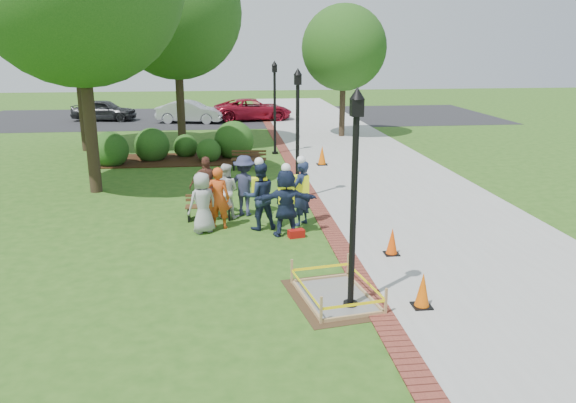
{
  "coord_description": "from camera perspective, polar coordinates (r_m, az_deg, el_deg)",
  "views": [
    {
      "loc": [
        -1.13,
        -12.86,
        4.99
      ],
      "look_at": [
        0.5,
        1.2,
        1.0
      ],
      "focal_mm": 35.0,
      "sensor_mm": 36.0,
      "label": 1
    }
  ],
  "objects": [
    {
      "name": "bench_far",
      "position": [
        23.11,
        -3.99,
        3.86
      ],
      "size": [
        1.46,
        0.62,
        0.77
      ],
      "color": "#50321B",
      "rests_on": "ground"
    },
    {
      "name": "brick_edging",
      "position": [
        23.57,
        0.56,
        3.56
      ],
      "size": [
        0.5,
        60.0,
        0.03
      ],
      "primitive_type": "cube",
      "color": "maroon",
      "rests_on": "ground"
    },
    {
      "name": "ground",
      "position": [
        13.84,
        -1.49,
        -5.4
      ],
      "size": [
        100.0,
        100.0,
        0.0
      ],
      "primitive_type": "plane",
      "color": "#285116",
      "rests_on": "ground"
    },
    {
      "name": "shrub_c",
      "position": [
        24.98,
        -8.01,
        4.07
      ],
      "size": [
        1.08,
        1.08,
        1.08
      ],
      "primitive_type": "sphere",
      "color": "#184814",
      "rests_on": "ground"
    },
    {
      "name": "casual_person_c",
      "position": [
        16.61,
        -6.36,
        1.08
      ],
      "size": [
        0.6,
        0.47,
        1.63
      ],
      "color": "silver",
      "rests_on": "ground"
    },
    {
      "name": "casual_person_d",
      "position": [
        16.85,
        -8.2,
        1.52
      ],
      "size": [
        0.61,
        0.43,
        1.8
      ],
      "color": "brown",
      "rests_on": "ground"
    },
    {
      "name": "tree_far",
      "position": [
        28.58,
        -21.01,
        17.36
      ],
      "size": [
        6.24,
        6.24,
        9.42
      ],
      "color": "#3D2D1E",
      "rests_on": "ground"
    },
    {
      "name": "shrub_d",
      "position": [
        25.75,
        -5.45,
        4.5
      ],
      "size": [
        1.78,
        1.78,
        1.78
      ],
      "primitive_type": "sphere",
      "color": "#184814",
      "rests_on": "ground"
    },
    {
      "name": "toolbox",
      "position": [
        14.99,
        0.84,
        -3.27
      ],
      "size": [
        0.47,
        0.32,
        0.21
      ],
      "primitive_type": "cube",
      "rotation": [
        0.0,
        0.0,
        0.22
      ],
      "color": "#A4110C",
      "rests_on": "ground"
    },
    {
      "name": "lamp_far",
      "position": [
        26.09,
        -1.36,
        10.23
      ],
      "size": [
        0.28,
        0.28,
        4.26
      ],
      "color": "black",
      "rests_on": "ground"
    },
    {
      "name": "hivis_worker_b",
      "position": [
        15.78,
        1.34,
        1.04
      ],
      "size": [
        0.68,
        0.7,
        2.0
      ],
      "color": "#181B40",
      "rests_on": "ground"
    },
    {
      "name": "cone_far",
      "position": [
        23.89,
        3.48,
        4.65
      ],
      "size": [
        0.42,
        0.42,
        0.84
      ],
      "color": "black",
      "rests_on": "ground"
    },
    {
      "name": "casual_person_b",
      "position": [
        15.65,
        -7.08,
        0.36
      ],
      "size": [
        0.62,
        0.48,
        1.74
      ],
      "color": "#D44A18",
      "rests_on": "ground"
    },
    {
      "name": "tree_right",
      "position": [
        31.3,
        5.69,
        15.27
      ],
      "size": [
        4.57,
        4.57,
        7.06
      ],
      "color": "#3D2D1E",
      "rests_on": "ground"
    },
    {
      "name": "shrub_a",
      "position": [
        25.06,
        -17.49,
        3.53
      ],
      "size": [
        1.55,
        1.55,
        1.55
      ],
      "primitive_type": "sphere",
      "color": "#184814",
      "rests_on": "ground"
    },
    {
      "name": "parking_lot",
      "position": [
        40.19,
        -4.99,
        8.57
      ],
      "size": [
        36.0,
        12.0,
        0.01
      ],
      "primitive_type": "cube",
      "color": "black",
      "rests_on": "ground"
    },
    {
      "name": "cone_front",
      "position": [
        11.36,
        13.52,
        -8.83
      ],
      "size": [
        0.37,
        0.37,
        0.73
      ],
      "color": "black",
      "rests_on": "ground"
    },
    {
      "name": "lamp_mid",
      "position": [
        18.19,
        0.98,
        7.81
      ],
      "size": [
        0.28,
        0.28,
        4.26
      ],
      "color": "black",
      "rests_on": "ground"
    },
    {
      "name": "parked_car_a",
      "position": [
        39.94,
        -18.1,
        7.81
      ],
      "size": [
        2.77,
        5.01,
        1.55
      ],
      "primitive_type": "imported",
      "rotation": [
        0.0,
        0.0,
        1.42
      ],
      "color": "#292A2C",
      "rests_on": "ground"
    },
    {
      "name": "lamp_near",
      "position": [
        10.45,
        6.75,
        1.72
      ],
      "size": [
        0.28,
        0.28,
        4.26
      ],
      "color": "black",
      "rests_on": "ground"
    },
    {
      "name": "sidewalk",
      "position": [
        24.19,
        8.24,
        3.7
      ],
      "size": [
        6.0,
        60.0,
        0.02
      ],
      "primitive_type": "cube",
      "color": "#9E9E99",
      "rests_on": "ground"
    },
    {
      "name": "hivis_worker_a",
      "position": [
        14.89,
        -0.21,
        0.12
      ],
      "size": [
        0.59,
        0.38,
        1.99
      ],
      "color": "#1D314B",
      "rests_on": "ground"
    },
    {
      "name": "shrub_b",
      "position": [
        25.69,
        -13.57,
        4.11
      ],
      "size": [
        1.55,
        1.55,
        1.55
      ],
      "primitive_type": "sphere",
      "color": "#184814",
      "rests_on": "ground"
    },
    {
      "name": "parked_car_c",
      "position": [
        38.34,
        -3.56,
        8.25
      ],
      "size": [
        2.68,
        5.05,
        1.57
      ],
      "primitive_type": "imported",
      "rotation": [
        0.0,
        0.0,
        1.69
      ],
      "color": "maroon",
      "rests_on": "ground"
    },
    {
      "name": "casual_person_e",
      "position": [
        16.75,
        -4.43,
        1.6
      ],
      "size": [
        0.67,
        0.53,
        1.82
      ],
      "color": "#2B2E4C",
      "rests_on": "ground"
    },
    {
      "name": "parked_car_b",
      "position": [
        37.5,
        -9.85,
        7.88
      ],
      "size": [
        3.03,
        5.08,
        1.55
      ],
      "primitive_type": "imported",
      "rotation": [
        0.0,
        0.0,
        1.36
      ],
      "color": "#B9B9BE",
      "rests_on": "ground"
    },
    {
      "name": "tree_back",
      "position": [
        28.21,
        -11.33,
        18.28
      ],
      "size": [
        6.19,
        6.19,
        9.48
      ],
      "color": "#3D2D1E",
      "rests_on": "ground"
    },
    {
      "name": "mulch_bed",
      "position": [
        25.42,
        -10.72,
        4.2
      ],
      "size": [
        7.0,
        3.0,
        0.05
      ],
      "primitive_type": "cube",
      "color": "#381E0F",
      "rests_on": "ground"
    },
    {
      "name": "bench_near",
      "position": [
        16.62,
        -8.02,
        -1.05
      ],
      "size": [
        1.35,
        0.46,
        0.73
      ],
      "color": "brown",
      "rests_on": "ground"
    },
    {
      "name": "casual_person_a",
      "position": [
        15.36,
        -8.67,
        -0.13
      ],
      "size": [
        0.64,
        0.56,
        1.67
      ],
      "color": "#9B9B9B",
      "rests_on": "ground"
    },
    {
      "name": "cone_back",
      "position": [
        13.92,
        10.53,
        -4.07
      ],
      "size": [
        0.35,
        0.35,
        0.7
      ],
      "color": "black",
      "rests_on": "ground"
    },
    {
      "name": "shrub_e",
      "position": [
        26.23,
        -10.31,
        4.53
      ],
      "size": [
        1.1,
        1.1,
        1.1
      ],
      "primitive_type": "sphere",
      "color": "#184814",
      "rests_on": "ground"
    },
    {
      "name": "wet_concrete_pad",
      "position": [
        11.53,
        4.88,
        -8.7
      ],
      "size": [
        2.06,
        2.55,
        0.55
      ],
      "color": "#47331E",
      "rests_on": "ground"
    },
    {
      "name": "hivis_worker_c",
      "position": [
        15.44,
        -2.91,
        0.75
      ],
      "size": [
        0.66,
        0.49,
        2.03
      ],
      "color": "#16273A",
      "rests_on": "ground"
    }
  ]
}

